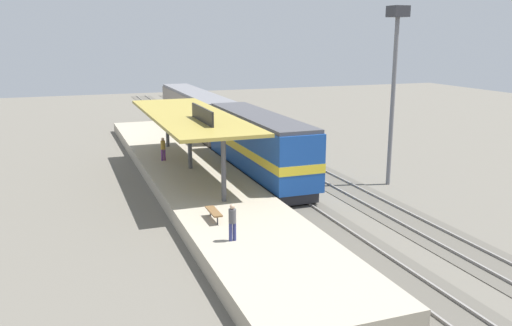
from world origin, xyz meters
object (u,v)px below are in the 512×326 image
locomotive (259,146)px  person_waiting (232,220)px  passenger_carriage_single (196,113)px  light_mast (395,59)px  platform_bench (214,212)px  person_walking (163,148)px

locomotive → person_waiting: locomotive is taller
passenger_carriage_single → light_mast: bearing=-70.7°
locomotive → passenger_carriage_single: 18.00m
passenger_carriage_single → person_waiting: (-5.95, -30.57, -0.46)m
locomotive → passenger_carriage_single: locomotive is taller
platform_bench → passenger_carriage_single: bearing=77.8°
locomotive → light_mast: 10.72m
platform_bench → person_waiting: person_waiting is taller
locomotive → person_walking: bearing=144.5°
platform_bench → locomotive: 11.42m
person_walking → light_mast: bearing=-31.8°
passenger_carriage_single → person_walking: size_ratio=11.70×
passenger_carriage_single → light_mast: size_ratio=1.71×
locomotive → light_mast: bearing=-28.8°
passenger_carriage_single → person_waiting: 31.15m
person_waiting → passenger_carriage_single: bearing=79.0°
light_mast → person_walking: size_ratio=6.84×
locomotive → person_waiting: bearing=-115.3°
passenger_carriage_single → person_walking: (-5.91, -13.79, -0.46)m
platform_bench → passenger_carriage_single: 28.32m
platform_bench → locomotive: (6.00, 9.66, 1.07)m
platform_bench → locomotive: bearing=58.1°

